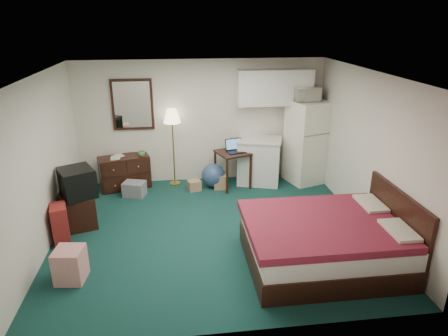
{
  "coord_description": "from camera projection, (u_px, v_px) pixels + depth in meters",
  "views": [
    {
      "loc": [
        -0.55,
        -5.68,
        3.27
      ],
      "look_at": [
        0.21,
        0.3,
        0.97
      ],
      "focal_mm": 32.0,
      "sensor_mm": 36.0,
      "label": 1
    }
  ],
  "objects": [
    {
      "name": "floor",
      "position": [
        213.0,
        231.0,
        6.5
      ],
      "size": [
        5.0,
        4.5,
        0.01
      ],
      "primitive_type": "cube",
      "color": "#12312F",
      "rests_on": "ground"
    },
    {
      "name": "ceiling",
      "position": [
        212.0,
        75.0,
        5.61
      ],
      "size": [
        5.0,
        4.5,
        0.01
      ],
      "primitive_type": "cube",
      "color": "silver",
      "rests_on": "walls"
    },
    {
      "name": "walls",
      "position": [
        213.0,
        158.0,
        6.05
      ],
      "size": [
        5.01,
        4.51,
        2.5
      ],
      "color": "silver",
      "rests_on": "floor"
    },
    {
      "name": "mirror",
      "position": [
        133.0,
        105.0,
        7.81
      ],
      "size": [
        0.8,
        0.06,
        1.0
      ],
      "primitive_type": null,
      "color": "white",
      "rests_on": "walls"
    },
    {
      "name": "upper_cabinets",
      "position": [
        275.0,
        87.0,
        7.9
      ],
      "size": [
        1.5,
        0.35,
        0.7
      ],
      "primitive_type": null,
      "color": "white",
      "rests_on": "walls"
    },
    {
      "name": "headboard",
      "position": [
        396.0,
        224.0,
        5.57
      ],
      "size": [
        0.06,
        1.56,
        1.0
      ],
      "primitive_type": null,
      "color": "black",
      "rests_on": "walls"
    },
    {
      "name": "dresser",
      "position": [
        125.0,
        172.0,
        8.03
      ],
      "size": [
        1.06,
        0.7,
        0.66
      ],
      "primitive_type": null,
      "rotation": [
        0.0,
        0.0,
        0.28
      ],
      "color": "black",
      "rests_on": "floor"
    },
    {
      "name": "floor_lamp",
      "position": [
        173.0,
        148.0,
        8.05
      ],
      "size": [
        0.4,
        0.4,
        1.57
      ],
      "primitive_type": null,
      "rotation": [
        0.0,
        0.0,
        -0.21
      ],
      "color": "gold",
      "rests_on": "floor"
    },
    {
      "name": "desk",
      "position": [
        233.0,
        169.0,
        8.07
      ],
      "size": [
        0.75,
        0.75,
        0.74
      ],
      "primitive_type": null,
      "rotation": [
        0.0,
        0.0,
        0.35
      ],
      "color": "black",
      "rests_on": "floor"
    },
    {
      "name": "exercise_ball",
      "position": [
        213.0,
        175.0,
        8.1
      ],
      "size": [
        0.57,
        0.57,
        0.48
      ],
      "primitive_type": "sphere",
      "rotation": [
        0.0,
        0.0,
        -0.18
      ],
      "color": "navy",
      "rests_on": "floor"
    },
    {
      "name": "kitchen_counter",
      "position": [
        259.0,
        162.0,
        8.24
      ],
      "size": [
        0.98,
        0.85,
        0.91
      ],
      "primitive_type": null,
      "rotation": [
        0.0,
        0.0,
        -0.29
      ],
      "color": "white",
      "rests_on": "floor"
    },
    {
      "name": "fridge",
      "position": [
        307.0,
        142.0,
        8.19
      ],
      "size": [
        0.88,
        0.88,
        1.7
      ],
      "primitive_type": null,
      "rotation": [
        0.0,
        0.0,
        0.31
      ],
      "color": "white",
      "rests_on": "floor"
    },
    {
      "name": "bed",
      "position": [
        323.0,
        243.0,
        5.52
      ],
      "size": [
        2.09,
        1.63,
        0.67
      ],
      "primitive_type": null,
      "rotation": [
        0.0,
        0.0,
        -0.0
      ],
      "color": "maroon",
      "rests_on": "floor"
    },
    {
      "name": "tv_stand",
      "position": [
        77.0,
        210.0,
        6.58
      ],
      "size": [
        0.69,
        0.73,
        0.54
      ],
      "primitive_type": null,
      "rotation": [
        0.0,
        0.0,
        0.3
      ],
      "color": "black",
      "rests_on": "floor"
    },
    {
      "name": "suitcase",
      "position": [
        60.0,
        224.0,
        6.09
      ],
      "size": [
        0.32,
        0.42,
        0.61
      ],
      "primitive_type": null,
      "rotation": [
        0.0,
        0.0,
        0.27
      ],
      "color": "maroon",
      "rests_on": "floor"
    },
    {
      "name": "retail_box",
      "position": [
        70.0,
        265.0,
        5.22
      ],
      "size": [
        0.4,
        0.4,
        0.45
      ],
      "primitive_type": null,
      "rotation": [
        0.0,
        0.0,
        -0.13
      ],
      "color": "beige",
      "rests_on": "floor"
    },
    {
      "name": "file_bin",
      "position": [
        134.0,
        189.0,
        7.72
      ],
      "size": [
        0.47,
        0.41,
        0.28
      ],
      "primitive_type": null,
      "rotation": [
        0.0,
        0.0,
        -0.3
      ],
      "color": "gray",
      "rests_on": "floor"
    },
    {
      "name": "cardboard_box_a",
      "position": [
        194.0,
        185.0,
        7.97
      ],
      "size": [
        0.29,
        0.26,
        0.21
      ],
      "primitive_type": null,
      "rotation": [
        0.0,
        0.0,
        0.26
      ],
      "color": "#A67657",
      "rests_on": "floor"
    },
    {
      "name": "cardboard_box_b",
      "position": [
        220.0,
        181.0,
        8.08
      ],
      "size": [
        0.25,
        0.29,
        0.29
      ],
      "primitive_type": null,
      "rotation": [
        0.0,
        0.0,
        -0.02
      ],
      "color": "#A67657",
      "rests_on": "floor"
    },
    {
      "name": "laptop",
      "position": [
        236.0,
        146.0,
        7.87
      ],
      "size": [
        0.41,
        0.36,
        0.24
      ],
      "primitive_type": null,
      "rotation": [
        0.0,
        0.0,
        0.24
      ],
      "color": "black",
      "rests_on": "desk"
    },
    {
      "name": "crt_tv",
      "position": [
        77.0,
        182.0,
        6.39
      ],
      "size": [
        0.7,
        0.72,
        0.47
      ],
      "primitive_type": null,
      "rotation": [
        0.0,
        0.0,
        0.47
      ],
      "color": "black",
      "rests_on": "tv_stand"
    },
    {
      "name": "microwave",
      "position": [
        306.0,
        92.0,
        7.82
      ],
      "size": [
        0.53,
        0.35,
        0.34
      ],
      "primitive_type": "imported",
      "rotation": [
        0.0,
        0.0,
        0.15
      ],
      "color": "white",
      "rests_on": "fridge"
    },
    {
      "name": "book_a",
      "position": [
        110.0,
        153.0,
        7.75
      ],
      "size": [
        0.18,
        0.03,
        0.25
      ],
      "primitive_type": "imported",
      "rotation": [
        0.0,
        0.0,
        0.07
      ],
      "color": "#A67657",
      "rests_on": "dresser"
    },
    {
      "name": "book_b",
      "position": [
        115.0,
        152.0,
        7.85
      ],
      "size": [
        0.15,
        0.09,
        0.22
      ],
      "primitive_type": "imported",
      "rotation": [
        0.0,
        0.0,
        0.5
      ],
      "color": "#A67657",
      "rests_on": "dresser"
    },
    {
      "name": "mug",
      "position": [
        141.0,
        153.0,
        7.91
      ],
      "size": [
        0.14,
        0.11,
        0.13
      ],
      "primitive_type": "imported",
      "rotation": [
        0.0,
        0.0,
        0.05
      ],
      "color": "#579750",
      "rests_on": "dresser"
    }
  ]
}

